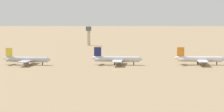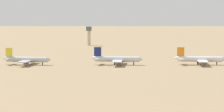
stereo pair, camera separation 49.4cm
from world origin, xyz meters
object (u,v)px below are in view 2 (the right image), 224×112
Objects in this scene: parked_jet_yellow_2 at (26,59)px; parked_jet_orange_4 at (199,59)px; parked_jet_navy_3 at (116,59)px; control_tower at (89,34)px.

parked_jet_orange_4 is at bearing 8.88° from parked_jet_yellow_2.
control_tower is at bearing 104.25° from parked_jet_navy_3.
control_tower is (-30.19, 168.42, 7.48)m from parked_jet_navy_3.
parked_jet_yellow_2 is 1.80× the size of control_tower.
control_tower reaches higher than parked_jet_navy_3.
parked_jet_orange_4 is 187.41m from control_tower.
control_tower reaches higher than parked_jet_yellow_2.
parked_jet_orange_4 is at bearing 5.90° from parked_jet_navy_3.
parked_jet_yellow_2 is 0.95× the size of parked_jet_navy_3.
parked_jet_navy_3 is 1.01× the size of parked_jet_orange_4.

